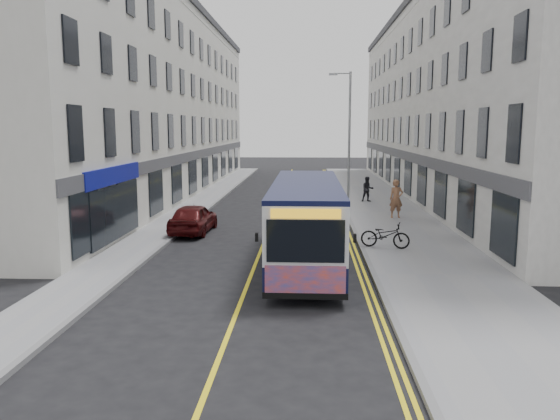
# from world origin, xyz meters

# --- Properties ---
(ground) EXTENTS (140.00, 140.00, 0.00)m
(ground) POSITION_xyz_m (0.00, 0.00, 0.00)
(ground) COLOR black
(ground) RESTS_ON ground
(pavement_east) EXTENTS (4.50, 64.00, 0.12)m
(pavement_east) POSITION_xyz_m (6.25, 12.00, 0.06)
(pavement_east) COLOR gray
(pavement_east) RESTS_ON ground
(pavement_west) EXTENTS (2.00, 64.00, 0.12)m
(pavement_west) POSITION_xyz_m (-5.00, 12.00, 0.06)
(pavement_west) COLOR gray
(pavement_west) RESTS_ON ground
(kerb_east) EXTENTS (0.18, 64.00, 0.13)m
(kerb_east) POSITION_xyz_m (4.00, 12.00, 0.07)
(kerb_east) COLOR slate
(kerb_east) RESTS_ON ground
(kerb_west) EXTENTS (0.18, 64.00, 0.13)m
(kerb_west) POSITION_xyz_m (-4.00, 12.00, 0.07)
(kerb_west) COLOR slate
(kerb_west) RESTS_ON ground
(road_centre_line) EXTENTS (0.12, 64.00, 0.01)m
(road_centre_line) POSITION_xyz_m (0.00, 12.00, 0.00)
(road_centre_line) COLOR yellow
(road_centre_line) RESTS_ON ground
(road_dbl_yellow_inner) EXTENTS (0.10, 64.00, 0.01)m
(road_dbl_yellow_inner) POSITION_xyz_m (3.55, 12.00, 0.00)
(road_dbl_yellow_inner) COLOR yellow
(road_dbl_yellow_inner) RESTS_ON ground
(road_dbl_yellow_outer) EXTENTS (0.10, 64.00, 0.01)m
(road_dbl_yellow_outer) POSITION_xyz_m (3.75, 12.00, 0.00)
(road_dbl_yellow_outer) COLOR yellow
(road_dbl_yellow_outer) RESTS_ON ground
(terrace_east) EXTENTS (6.00, 46.00, 13.00)m
(terrace_east) POSITION_xyz_m (11.50, 21.00, 6.50)
(terrace_east) COLOR silver
(terrace_east) RESTS_ON ground
(terrace_west) EXTENTS (6.00, 46.00, 13.00)m
(terrace_west) POSITION_xyz_m (-9.00, 21.00, 6.50)
(terrace_west) COLOR silver
(terrace_west) RESTS_ON ground
(streetlamp) EXTENTS (1.32, 0.18, 8.00)m
(streetlamp) POSITION_xyz_m (4.17, 14.00, 4.38)
(streetlamp) COLOR #909498
(streetlamp) RESTS_ON ground
(city_bus) EXTENTS (2.35, 10.06, 2.92)m
(city_bus) POSITION_xyz_m (1.79, 0.47, 1.60)
(city_bus) COLOR black
(city_bus) RESTS_ON ground
(bicycle) EXTENTS (2.03, 1.19, 1.01)m
(bicycle) POSITION_xyz_m (4.88, 2.66, 0.62)
(bicycle) COLOR black
(bicycle) RESTS_ON pavement_east
(pedestrian_near) EXTENTS (0.80, 0.59, 2.00)m
(pedestrian_near) POSITION_xyz_m (6.45, 9.97, 1.12)
(pedestrian_near) COLOR #916042
(pedestrian_near) RESTS_ON pavement_east
(pedestrian_far) EXTENTS (0.84, 0.69, 1.59)m
(pedestrian_far) POSITION_xyz_m (5.64, 16.22, 0.91)
(pedestrian_far) COLOR black
(pedestrian_far) RESTS_ON pavement_east
(car_white) EXTENTS (1.64, 4.05, 1.31)m
(car_white) POSITION_xyz_m (3.20, 24.31, 0.65)
(car_white) COLOR silver
(car_white) RESTS_ON ground
(car_maroon) EXTENTS (1.79, 4.08, 1.37)m
(car_maroon) POSITION_xyz_m (-3.40, 5.90, 0.68)
(car_maroon) COLOR #440B0C
(car_maroon) RESTS_ON ground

